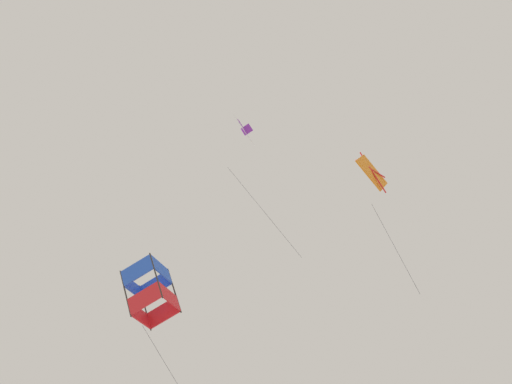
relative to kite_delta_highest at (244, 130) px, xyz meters
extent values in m
pyramid|color=white|center=(0.02, 0.00, 0.03)|extent=(1.90, 1.69, 1.18)
cube|color=purple|center=(-0.09, 0.13, -0.07)|extent=(0.46, 0.54, 0.72)
cube|color=purple|center=(0.15, -0.16, 0.53)|extent=(0.44, 0.38, 0.13)
cylinder|color=#47474C|center=(-1.48, -1.07, -3.62)|extent=(2.54, 2.72, 6.12)
cube|color=orange|center=(-3.79, 4.43, -4.51)|extent=(2.14, 0.75, 2.19)
cylinder|color=red|center=(-3.81, 4.46, -4.50)|extent=(0.49, 0.76, 2.47)
cylinder|color=red|center=(-3.78, 4.41, -4.31)|extent=(1.77, 0.46, 0.05)
cylinder|color=#47474C|center=(-4.42, 4.34, -7.83)|extent=(0.89, 0.85, 4.20)
cube|color=blue|center=(3.09, -1.01, -8.06)|extent=(1.27, 1.15, 0.71)
cube|color=blue|center=(3.93, -2.00, -8.57)|extent=(1.27, 1.15, 0.71)
cube|color=blue|center=(2.98, -1.96, -8.31)|extent=(1.05, 1.23, 1.21)
cube|color=blue|center=(4.04, -1.05, -8.31)|extent=(1.05, 1.23, 1.21)
cube|color=red|center=(2.76, -0.62, -9.35)|extent=(1.27, 1.15, 0.71)
cube|color=red|center=(3.60, -1.60, -9.87)|extent=(1.27, 1.15, 0.71)
cube|color=red|center=(2.65, -1.56, -9.61)|extent=(1.05, 1.23, 1.21)
cube|color=red|center=(3.71, -0.66, -9.61)|extent=(1.05, 1.23, 1.21)
cylinder|color=#332D28|center=(2.39, -1.26, -8.70)|extent=(0.62, 0.71, 2.11)
cylinder|color=#332D28|center=(3.46, -0.36, -8.70)|extent=(0.62, 0.71, 2.11)
cylinder|color=#332D28|center=(3.23, -2.25, -9.22)|extent=(0.62, 0.71, 2.11)
cylinder|color=#332D28|center=(4.30, -1.35, -9.22)|extent=(0.62, 0.71, 2.11)
cylinder|color=#47474C|center=(2.46, -1.75, -11.36)|extent=(1.51, 1.28, 2.81)
camera|label=1|loc=(8.55, 18.39, -18.86)|focal=39.11mm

